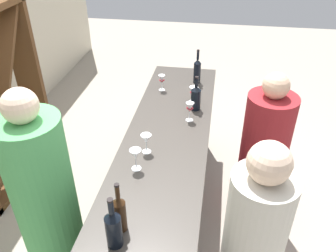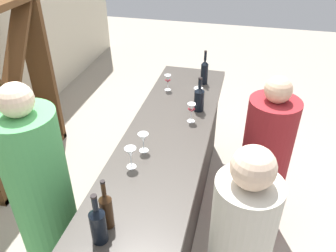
{
  "view_description": "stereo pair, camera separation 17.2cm",
  "coord_description": "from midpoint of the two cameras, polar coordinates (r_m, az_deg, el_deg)",
  "views": [
    {
      "loc": [
        -2.14,
        -0.34,
        2.41
      ],
      "look_at": [
        0.0,
        0.0,
        0.99
      ],
      "focal_mm": 36.66,
      "sensor_mm": 36.0,
      "label": 1
    },
    {
      "loc": [
        -2.1,
        -0.51,
        2.41
      ],
      "look_at": [
        0.0,
        0.0,
        0.99
      ],
      "focal_mm": 36.66,
      "sensor_mm": 36.0,
      "label": 2
    }
  ],
  "objects": [
    {
      "name": "ground_plane",
      "position": [
        3.24,
        1.57,
        -14.83
      ],
      "size": [
        12.0,
        12.0,
        0.0
      ],
      "primitive_type": "plane",
      "color": "#9E9384"
    },
    {
      "name": "bar_counter",
      "position": [
        2.9,
        1.72,
        -8.57
      ],
      "size": [
        2.43,
        0.63,
        0.94
      ],
      "color": "#2A2723",
      "rests_on": "ground"
    },
    {
      "name": "wine_rack",
      "position": [
        3.59,
        -23.64,
        4.52
      ],
      "size": [
        1.2,
        0.28,
        1.69
      ],
      "color": "brown",
      "rests_on": "ground"
    },
    {
      "name": "wine_bottle_leftmost_near_black",
      "position": [
        1.8,
        -8.78,
        -15.87
      ],
      "size": [
        0.08,
        0.08,
        0.32
      ],
      "color": "black",
      "rests_on": "bar_counter"
    },
    {
      "name": "wine_bottle_second_left_amber_brown",
      "position": [
        1.86,
        -7.56,
        -13.62
      ],
      "size": [
        0.07,
        0.07,
        0.32
      ],
      "color": "#331E0F",
      "rests_on": "bar_counter"
    },
    {
      "name": "wine_bottle_center_near_black",
      "position": [
        2.85,
        6.94,
        4.56
      ],
      "size": [
        0.08,
        0.08,
        0.3
      ],
      "color": "black",
      "rests_on": "bar_counter"
    },
    {
      "name": "wine_bottle_second_right_near_black",
      "position": [
        3.3,
        7.59,
        8.95
      ],
      "size": [
        0.07,
        0.07,
        0.33
      ],
      "color": "black",
      "rests_on": "bar_counter"
    },
    {
      "name": "wine_glass_near_left",
      "position": [
        2.98,
        6.71,
        5.51
      ],
      "size": [
        0.08,
        0.08,
        0.14
      ],
      "color": "white",
      "rests_on": "bar_counter"
    },
    {
      "name": "wine_glass_near_center",
      "position": [
        2.69,
        5.76,
        2.77
      ],
      "size": [
        0.07,
        0.07,
        0.16
      ],
      "color": "white",
      "rests_on": "bar_counter"
    },
    {
      "name": "wine_glass_near_right",
      "position": [
        2.36,
        -2.04,
        -2.14
      ],
      "size": [
        0.07,
        0.07,
        0.14
      ],
      "color": "white",
      "rests_on": "bar_counter"
    },
    {
      "name": "wine_glass_far_left",
      "position": [
        2.21,
        -4.04,
        -4.56
      ],
      "size": [
        0.08,
        0.08,
        0.15
      ],
      "color": "white",
      "rests_on": "bar_counter"
    },
    {
      "name": "wine_glass_far_center",
      "position": [
        3.16,
        1.54,
        7.68
      ],
      "size": [
        0.06,
        0.06,
        0.15
      ],
      "color": "white",
      "rests_on": "bar_counter"
    },
    {
      "name": "person_left_guest",
      "position": [
        2.89,
        17.27,
        -6.23
      ],
      "size": [
        0.49,
        0.49,
        1.41
      ],
      "rotation": [
        0.0,
        0.0,
        1.95
      ],
      "color": "maroon",
      "rests_on": "ground"
    },
    {
      "name": "person_right_guest",
      "position": [
        2.44,
        -18.01,
        -12.02
      ],
      "size": [
        0.49,
        0.49,
        1.61
      ],
      "rotation": [
        0.0,
        0.0,
        -1.88
      ],
      "color": "#4CA559",
      "rests_on": "ground"
    }
  ]
}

